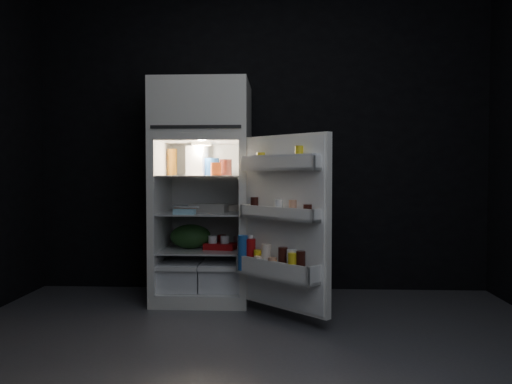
{
  "coord_description": "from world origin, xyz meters",
  "views": [
    {
      "loc": [
        0.16,
        -2.77,
        1.05
      ],
      "look_at": [
        -0.01,
        1.0,
        0.9
      ],
      "focal_mm": 35.0,
      "sensor_mm": 36.0,
      "label": 1
    }
  ],
  "objects_px": {
    "milk_jug": "(197,161)",
    "egg_carton": "(208,208)",
    "refrigerator": "(203,184)",
    "fridge_door": "(282,225)",
    "yogurt_tray": "(220,246)"
  },
  "relations": [
    {
      "from": "milk_jug",
      "to": "egg_carton",
      "type": "xyz_separation_m",
      "value": [
        0.11,
        -0.09,
        -0.38
      ]
    },
    {
      "from": "refrigerator",
      "to": "fridge_door",
      "type": "distance_m",
      "value": 0.94
    },
    {
      "from": "refrigerator",
      "to": "egg_carton",
      "type": "xyz_separation_m",
      "value": [
        0.05,
        -0.08,
        -0.19
      ]
    },
    {
      "from": "milk_jug",
      "to": "yogurt_tray",
      "type": "xyz_separation_m",
      "value": [
        0.2,
        -0.1,
        -0.69
      ]
    },
    {
      "from": "refrigerator",
      "to": "milk_jug",
      "type": "distance_m",
      "value": 0.2
    },
    {
      "from": "egg_carton",
      "to": "refrigerator",
      "type": "bearing_deg",
      "value": 134.52
    },
    {
      "from": "refrigerator",
      "to": "egg_carton",
      "type": "relative_size",
      "value": 5.83
    },
    {
      "from": "yogurt_tray",
      "to": "refrigerator",
      "type": "bearing_deg",
      "value": 157.62
    },
    {
      "from": "refrigerator",
      "to": "milk_jug",
      "type": "relative_size",
      "value": 7.42
    },
    {
      "from": "milk_jug",
      "to": "yogurt_tray",
      "type": "relative_size",
      "value": 0.97
    },
    {
      "from": "fridge_door",
      "to": "milk_jug",
      "type": "xyz_separation_m",
      "value": [
        -0.7,
        0.64,
        0.46
      ]
    },
    {
      "from": "fridge_door",
      "to": "refrigerator",
      "type": "bearing_deg",
      "value": 135.69
    },
    {
      "from": "milk_jug",
      "to": "egg_carton",
      "type": "distance_m",
      "value": 0.41
    },
    {
      "from": "milk_jug",
      "to": "fridge_door",
      "type": "bearing_deg",
      "value": -30.72
    },
    {
      "from": "yogurt_tray",
      "to": "fridge_door",
      "type": "bearing_deg",
      "value": -36.04
    }
  ]
}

